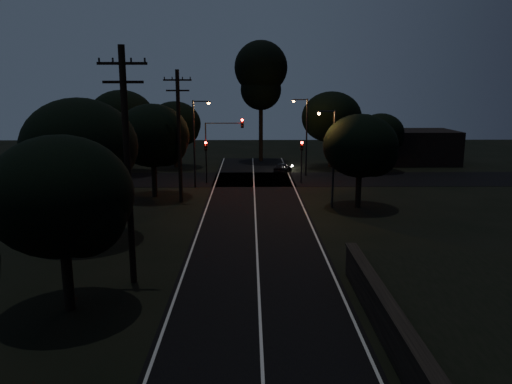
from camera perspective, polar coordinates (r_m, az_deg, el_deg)
name	(u,v)px	position (r m, az deg, el deg)	size (l,w,h in m)	color
road_surface	(255,204)	(39.84, -0.13, -1.38)	(60.00, 70.00, 0.03)	black
utility_pole_mid	(127,164)	(23.58, -14.48, 3.13)	(2.20, 0.30, 11.00)	black
utility_pole_far	(179,134)	(40.21, -8.79, 6.52)	(2.20, 0.30, 10.50)	black
tree_left_b	(65,200)	(21.34, -20.98, -0.82)	(5.79, 5.79, 7.36)	black
tree_left_c	(83,149)	(31.32, -19.13, 4.61)	(6.80, 6.80, 8.59)	black
tree_left_d	(155,137)	(42.46, -11.49, 6.15)	(6.18, 6.18, 7.84)	black
tree_far_nw	(176,125)	(58.29, -9.08, 7.59)	(5.98, 5.98, 7.58)	black
tree_far_w	(124,120)	(55.25, -14.86, 8.00)	(6.96, 6.96, 8.88)	black
tree_far_ne	(334,118)	(58.42, 8.87, 8.30)	(6.86, 6.86, 8.68)	black
tree_far_e	(383,134)	(56.68, 14.27, 6.45)	(5.01, 5.01, 6.36)	black
tree_right_a	(363,148)	(38.77, 12.15, 4.99)	(5.67, 5.67, 7.21)	black
tall_pine	(261,75)	(62.67, 0.57, 13.26)	(6.48, 6.48, 14.73)	black
building_left	(86,146)	(63.17, -18.87, 4.96)	(10.00, 8.00, 4.40)	black
building_right	(416,147)	(64.39, 17.82, 4.97)	(9.00, 7.00, 4.00)	black
signal_left	(206,154)	(48.24, -5.73, 4.32)	(0.28, 0.35, 4.10)	black
signal_right	(302,154)	(48.31, 5.24, 4.34)	(0.28, 0.35, 4.10)	black
signal_mast	(223,139)	(47.95, -3.75, 6.11)	(3.70, 0.35, 6.25)	black
streetlight_a	(196,138)	(46.13, -6.87, 6.19)	(1.66, 0.26, 8.00)	black
streetlight_b	(305,132)	(52.16, 5.60, 6.88)	(1.66, 0.26, 8.00)	black
streetlight_c	(332,152)	(38.46, 8.63, 4.58)	(1.46, 0.26, 7.50)	black
car	(283,168)	(54.46, 3.08, 2.79)	(1.28, 3.18, 1.08)	black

